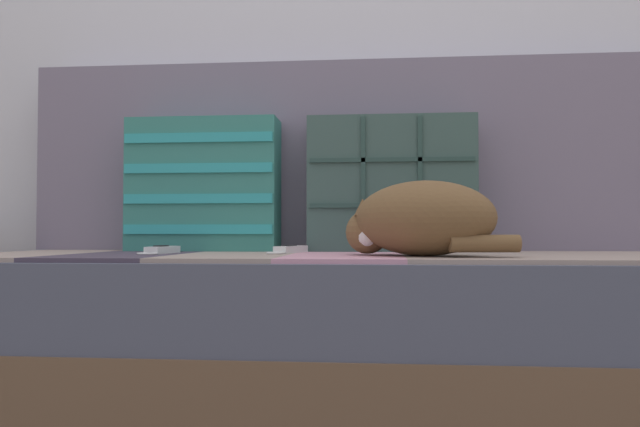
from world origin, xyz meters
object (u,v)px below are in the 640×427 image
throw_pillow_quilted (391,184)px  game_remote_near (290,250)px  game_remote_far (162,250)px  throw_pillow_striped (204,185)px  couch (348,330)px  sleeping_cat (418,220)px

throw_pillow_quilted → game_remote_near: (-0.27, -0.16, -0.18)m
game_remote_near → game_remote_far: 0.33m
game_remote_near → throw_pillow_striped: bearing=149.8°
throw_pillow_quilted → game_remote_near: size_ratio=2.27×
game_remote_near → game_remote_far: (-0.32, -0.09, -0.00)m
game_remote_near → game_remote_far: same height
couch → throw_pillow_quilted: 0.44m
sleeping_cat → game_remote_far: sleeping_cat is taller
throw_pillow_quilted → sleeping_cat: 0.38m
throw_pillow_quilted → game_remote_far: 0.66m
couch → sleeping_cat: bearing=-46.2°
throw_pillow_striped → game_remote_near: 0.37m
game_remote_near → game_remote_far: bearing=-164.9°
throw_pillow_striped → game_remote_near: (0.28, -0.16, -0.18)m
couch → game_remote_far: game_remote_far is taller
couch → game_remote_far: 0.52m
game_remote_near → couch: bearing=-7.8°
couch → throw_pillow_quilted: size_ratio=4.29×
throw_pillow_striped → game_remote_far: size_ratio=2.19×
throw_pillow_quilted → sleeping_cat: throw_pillow_quilted is taller
couch → throw_pillow_striped: throw_pillow_striped is taller
sleeping_cat → throw_pillow_quilted: bearing=98.5°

